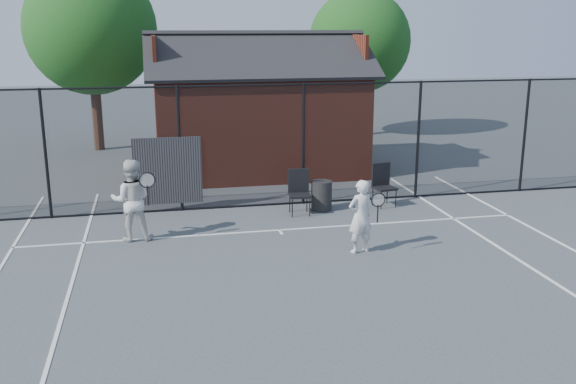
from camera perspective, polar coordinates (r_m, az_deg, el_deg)
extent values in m
plane|color=#42484C|center=(11.27, 2.25, -8.06)|extent=(80.00, 80.00, 0.00)
cube|color=white|center=(14.01, -0.75, -3.40)|extent=(11.00, 0.06, 0.01)
cube|color=white|center=(9.29, -20.59, -14.25)|extent=(0.06, 18.00, 0.01)
cube|color=white|center=(13.87, -0.63, -3.59)|extent=(0.06, 0.30, 0.01)
cylinder|color=black|center=(15.52, -20.74, 3.13)|extent=(0.07, 0.07, 3.00)
cylinder|color=black|center=(15.35, -9.61, 3.75)|extent=(0.07, 0.07, 3.00)
cylinder|color=black|center=(15.75, 1.38, 4.23)|extent=(0.07, 0.07, 3.00)
cylinder|color=black|center=(16.69, 11.49, 4.54)|extent=(0.07, 0.07, 3.00)
cylinder|color=black|center=(18.08, 20.28, 4.69)|extent=(0.07, 0.07, 3.00)
cylinder|color=black|center=(15.35, -2.27, 9.49)|extent=(22.00, 0.04, 0.04)
cylinder|color=black|center=(15.89, -2.16, -1.13)|extent=(22.00, 0.04, 0.04)
cube|color=black|center=(15.55, -2.21, 4.09)|extent=(22.00, 3.00, 0.01)
cube|color=black|center=(15.42, -10.64, 1.86)|extent=(1.60, 0.04, 1.60)
cube|color=maroon|center=(19.52, -2.78, 6.26)|extent=(6.00, 4.00, 3.00)
cube|color=black|center=(18.35, -2.34, 12.10)|extent=(6.50, 2.36, 1.32)
cube|color=black|center=(20.32, -3.32, 12.34)|extent=(6.50, 2.36, 1.32)
cube|color=maroon|center=(19.09, -11.82, 11.91)|extent=(0.10, 2.80, 1.06)
cube|color=maroon|center=(20.02, 5.71, 12.25)|extent=(0.10, 2.80, 1.06)
cylinder|color=black|center=(23.85, -16.60, 6.62)|extent=(0.36, 0.36, 2.52)
sphere|color=#1B4714|center=(23.65, -17.13, 13.68)|extent=(4.48, 4.48, 4.48)
cylinder|color=black|center=(26.06, 6.24, 7.46)|extent=(0.36, 0.36, 2.23)
sphere|color=#1B4714|center=(25.87, 6.40, 13.19)|extent=(3.97, 3.97, 3.97)
imported|color=silver|center=(12.56, 6.46, -2.17)|extent=(0.61, 0.48, 1.47)
torus|color=black|center=(12.26, 8.02, -0.69)|extent=(0.29, 0.02, 0.29)
cylinder|color=black|center=(12.34, 7.98, -1.92)|extent=(0.03, 0.03, 0.35)
imported|color=silver|center=(13.57, -13.75, -0.71)|extent=(0.86, 0.68, 1.70)
torus|color=black|center=(13.11, -12.42, 1.04)|extent=(0.33, 0.03, 0.33)
cylinder|color=black|center=(13.19, -12.35, -0.30)|extent=(0.03, 0.03, 0.41)
cube|color=black|center=(15.04, 1.05, -0.10)|extent=(0.53, 0.55, 1.03)
cube|color=black|center=(15.89, 8.59, 0.53)|extent=(0.58, 0.60, 1.03)
cylinder|color=#242424|center=(15.44, 3.00, -0.33)|extent=(0.54, 0.54, 0.72)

